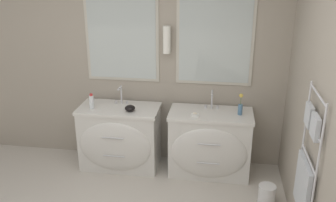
% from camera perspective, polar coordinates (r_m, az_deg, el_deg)
% --- Properties ---
extents(wall_back, '(4.87, 0.17, 2.60)m').
position_cam_1_polar(wall_back, '(4.58, -2.56, 6.38)').
color(wall_back, '#9E9384').
rests_on(wall_back, ground_plane).
extents(wall_right, '(0.13, 4.18, 2.60)m').
position_cam_1_polar(wall_right, '(3.45, 21.31, -0.22)').
color(wall_right, '#9E9384').
rests_on(wall_right, ground_plane).
extents(vanity_left, '(0.97, 0.57, 0.78)m').
position_cam_1_polar(vanity_left, '(4.66, -7.39, -5.51)').
color(vanity_left, silver).
rests_on(vanity_left, ground_plane).
extents(vanity_right, '(0.97, 0.57, 0.78)m').
position_cam_1_polar(vanity_right, '(4.51, 6.36, -6.45)').
color(vanity_right, silver).
rests_on(vanity_right, ground_plane).
extents(faucet_left, '(0.17, 0.14, 0.23)m').
position_cam_1_polar(faucet_left, '(4.60, -7.17, 0.92)').
color(faucet_left, silver).
rests_on(faucet_left, vanity_left).
extents(faucet_right, '(0.17, 0.14, 0.23)m').
position_cam_1_polar(faucet_right, '(4.44, 6.70, 0.21)').
color(faucet_right, silver).
rests_on(faucet_right, vanity_right).
extents(toiletry_bottle, '(0.06, 0.06, 0.19)m').
position_cam_1_polar(toiletry_bottle, '(4.53, -11.57, -0.10)').
color(toiletry_bottle, silver).
rests_on(toiletry_bottle, vanity_left).
extents(amenity_bowl, '(0.12, 0.12, 0.07)m').
position_cam_1_polar(amenity_bowl, '(4.39, -5.81, -1.10)').
color(amenity_bowl, black).
rests_on(amenity_bowl, vanity_left).
extents(flower_vase, '(0.05, 0.05, 0.25)m').
position_cam_1_polar(flower_vase, '(4.33, 10.98, -0.79)').
color(flower_vase, teal).
rests_on(flower_vase, vanity_right).
extents(soap_dish, '(0.09, 0.06, 0.04)m').
position_cam_1_polar(soap_dish, '(4.25, 4.12, -2.10)').
color(soap_dish, white).
rests_on(soap_dish, vanity_right).
extents(waste_bin, '(0.19, 0.19, 0.21)m').
position_cam_1_polar(waste_bin, '(4.23, 14.83, -13.52)').
color(waste_bin, silver).
rests_on(waste_bin, ground_plane).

